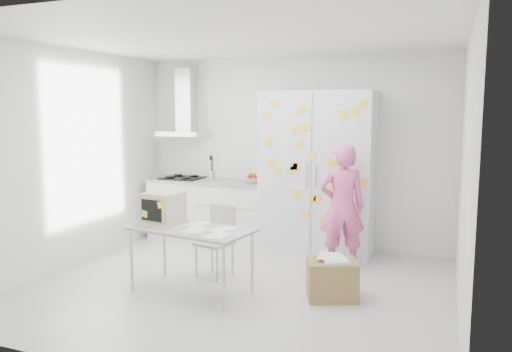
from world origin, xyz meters
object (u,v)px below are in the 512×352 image
(person, at_px, (342,207))
(cardboard_box, at_px, (332,279))
(chair, at_px, (218,236))
(desk, at_px, (173,217))

(person, relative_size, cardboard_box, 2.53)
(person, distance_m, cardboard_box, 1.18)
(chair, bearing_deg, cardboard_box, 1.02)
(cardboard_box, bearing_deg, desk, -170.28)
(person, relative_size, desk, 1.11)
(chair, height_order, cardboard_box, chair)
(chair, bearing_deg, desk, -105.54)
(desk, relative_size, chair, 1.68)
(person, xyz_separation_m, cardboard_box, (0.11, -1.03, -0.56))
(person, xyz_separation_m, chair, (-1.31, -0.77, -0.30))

